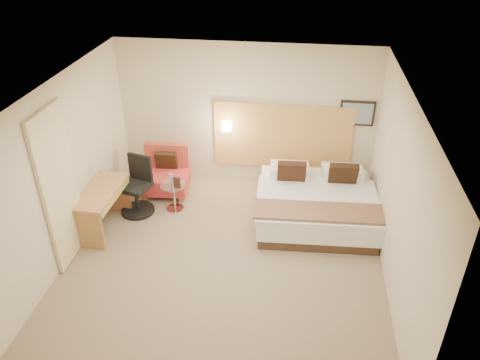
# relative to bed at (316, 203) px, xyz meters

# --- Properties ---
(floor) EXTENTS (4.80, 5.00, 0.02)m
(floor) POSITION_rel_bed_xyz_m (-1.38, -1.25, -0.33)
(floor) COLOR #816F57
(floor) RESTS_ON ground
(ceiling) EXTENTS (4.80, 5.00, 0.02)m
(ceiling) POSITION_rel_bed_xyz_m (-1.38, -1.25, 2.39)
(ceiling) COLOR white
(ceiling) RESTS_ON floor
(wall_back) EXTENTS (4.80, 0.02, 2.70)m
(wall_back) POSITION_rel_bed_xyz_m (-1.38, 1.26, 1.03)
(wall_back) COLOR beige
(wall_back) RESTS_ON floor
(wall_front) EXTENTS (4.80, 0.02, 2.70)m
(wall_front) POSITION_rel_bed_xyz_m (-1.38, -3.76, 1.03)
(wall_front) COLOR beige
(wall_front) RESTS_ON floor
(wall_left) EXTENTS (0.02, 5.00, 2.70)m
(wall_left) POSITION_rel_bed_xyz_m (-3.79, -1.25, 1.03)
(wall_left) COLOR beige
(wall_left) RESTS_ON floor
(wall_right) EXTENTS (0.02, 5.00, 2.70)m
(wall_right) POSITION_rel_bed_xyz_m (1.03, -1.25, 1.03)
(wall_right) COLOR beige
(wall_right) RESTS_ON floor
(headboard_panel) EXTENTS (2.60, 0.04, 1.30)m
(headboard_panel) POSITION_rel_bed_xyz_m (-0.68, 1.22, 0.63)
(headboard_panel) COLOR tan
(headboard_panel) RESTS_ON wall_back
(art_frame) EXTENTS (0.62, 0.03, 0.47)m
(art_frame) POSITION_rel_bed_xyz_m (0.64, 1.23, 1.18)
(art_frame) COLOR black
(art_frame) RESTS_ON wall_back
(art_canvas) EXTENTS (0.54, 0.01, 0.39)m
(art_canvas) POSITION_rel_bed_xyz_m (0.64, 1.21, 1.18)
(art_canvas) COLOR #758DA2
(art_canvas) RESTS_ON wall_back
(lamp_arm) EXTENTS (0.02, 0.12, 0.02)m
(lamp_arm) POSITION_rel_bed_xyz_m (-1.73, 1.17, 0.83)
(lamp_arm) COLOR silver
(lamp_arm) RESTS_ON wall_back
(lamp_shade) EXTENTS (0.15, 0.15, 0.15)m
(lamp_shade) POSITION_rel_bed_xyz_m (-1.73, 1.11, 0.83)
(lamp_shade) COLOR #FFEDC6
(lamp_shade) RESTS_ON wall_back
(curtain) EXTENTS (0.06, 0.90, 2.42)m
(curtain) POSITION_rel_bed_xyz_m (-3.74, -1.50, 0.90)
(curtain) COLOR beige
(curtain) RESTS_ON wall_left
(bottle_a) EXTENTS (0.06, 0.06, 0.18)m
(bottle_a) POSITION_rel_bed_xyz_m (-2.54, 0.00, 0.27)
(bottle_a) COLOR #7F92C5
(bottle_a) RESTS_ON side_table
(menu_folder) EXTENTS (0.12, 0.07, 0.20)m
(menu_folder) POSITION_rel_bed_xyz_m (-2.40, -0.12, 0.28)
(menu_folder) COLOR #341D15
(menu_folder) RESTS_ON side_table
(bed) EXTENTS (2.10, 2.05, 0.98)m
(bed) POSITION_rel_bed_xyz_m (0.00, 0.00, 0.00)
(bed) COLOR #3E2B1F
(bed) RESTS_ON floor
(lounge_chair) EXTENTS (0.88, 0.78, 0.88)m
(lounge_chair) POSITION_rel_bed_xyz_m (-2.80, 0.53, 0.03)
(lounge_chair) COLOR #9C8349
(lounge_chair) RESTS_ON floor
(side_table) EXTENTS (0.53, 0.53, 0.50)m
(side_table) POSITION_rel_bed_xyz_m (-2.49, -0.06, -0.04)
(side_table) COLOR silver
(side_table) RESTS_ON floor
(desk) EXTENTS (0.59, 1.22, 0.75)m
(desk) POSITION_rel_bed_xyz_m (-3.49, -0.77, 0.27)
(desk) COLOR #B97C48
(desk) RESTS_ON floor
(desk_chair) EXTENTS (0.72, 0.72, 1.03)m
(desk_chair) POSITION_rel_bed_xyz_m (-3.11, -0.19, 0.11)
(desk_chair) COLOR black
(desk_chair) RESTS_ON floor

